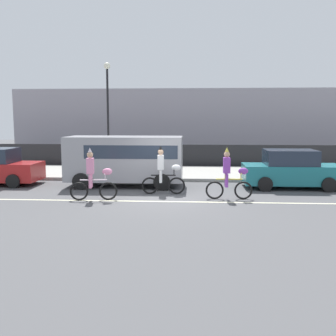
{
  "coord_description": "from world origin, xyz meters",
  "views": [
    {
      "loc": [
        1.09,
        -14.25,
        2.95
      ],
      "look_at": [
        0.11,
        1.2,
        1.0
      ],
      "focal_mm": 42.0,
      "sensor_mm": 36.0,
      "label": 1
    }
  ],
  "objects_px": {
    "parade_cyclist_pink": "(94,177)",
    "parade_cyclist_purple": "(230,177)",
    "parked_car_teal": "(291,170)",
    "street_lamp_post": "(108,100)",
    "parked_van_grey": "(127,157)",
    "parade_cyclist_zebra": "(164,173)"
  },
  "relations": [
    {
      "from": "parade_cyclist_zebra",
      "to": "parked_van_grey",
      "type": "height_order",
      "value": "parked_van_grey"
    },
    {
      "from": "parade_cyclist_purple",
      "to": "street_lamp_post",
      "type": "height_order",
      "value": "street_lamp_post"
    },
    {
      "from": "parade_cyclist_pink",
      "to": "street_lamp_post",
      "type": "height_order",
      "value": "street_lamp_post"
    },
    {
      "from": "parade_cyclist_pink",
      "to": "street_lamp_post",
      "type": "relative_size",
      "value": 0.33
    },
    {
      "from": "parked_van_grey",
      "to": "street_lamp_post",
      "type": "xyz_separation_m",
      "value": [
        -1.84,
        4.83,
        2.71
      ]
    },
    {
      "from": "parade_cyclist_pink",
      "to": "parked_van_grey",
      "type": "bearing_deg",
      "value": 77.84
    },
    {
      "from": "parked_van_grey",
      "to": "street_lamp_post",
      "type": "bearing_deg",
      "value": 110.89
    },
    {
      "from": "parked_car_teal",
      "to": "street_lamp_post",
      "type": "xyz_separation_m",
      "value": [
        -8.94,
        4.91,
        3.21
      ]
    },
    {
      "from": "parade_cyclist_pink",
      "to": "parked_car_teal",
      "type": "bearing_deg",
      "value": 21.5
    },
    {
      "from": "street_lamp_post",
      "to": "parked_van_grey",
      "type": "bearing_deg",
      "value": -69.11
    },
    {
      "from": "parade_cyclist_purple",
      "to": "street_lamp_post",
      "type": "distance_m",
      "value": 10.14
    },
    {
      "from": "parked_car_teal",
      "to": "street_lamp_post",
      "type": "distance_m",
      "value": 10.69
    },
    {
      "from": "parade_cyclist_pink",
      "to": "parade_cyclist_purple",
      "type": "bearing_deg",
      "value": 5.73
    },
    {
      "from": "parade_cyclist_zebra",
      "to": "parked_van_grey",
      "type": "distance_m",
      "value": 2.55
    },
    {
      "from": "parade_cyclist_pink",
      "to": "street_lamp_post",
      "type": "distance_m",
      "value": 8.65
    },
    {
      "from": "parade_cyclist_purple",
      "to": "street_lamp_post",
      "type": "bearing_deg",
      "value": 129.16
    },
    {
      "from": "parked_van_grey",
      "to": "parade_cyclist_pink",
      "type": "bearing_deg",
      "value": -102.16
    },
    {
      "from": "parked_car_teal",
      "to": "parked_van_grey",
      "type": "bearing_deg",
      "value": 179.38
    },
    {
      "from": "parade_cyclist_zebra",
      "to": "street_lamp_post",
      "type": "bearing_deg",
      "value": 118.54
    },
    {
      "from": "parked_van_grey",
      "to": "parade_cyclist_zebra",
      "type": "bearing_deg",
      "value": -45.54
    },
    {
      "from": "parade_cyclist_pink",
      "to": "parked_car_teal",
      "type": "xyz_separation_m",
      "value": [
        7.77,
        3.06,
        -0.06
      ]
    },
    {
      "from": "parade_cyclist_pink",
      "to": "parked_car_teal",
      "type": "height_order",
      "value": "parade_cyclist_pink"
    }
  ]
}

